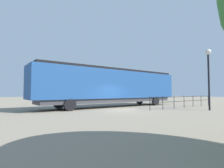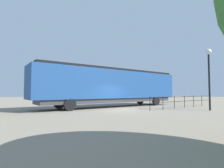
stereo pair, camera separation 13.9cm
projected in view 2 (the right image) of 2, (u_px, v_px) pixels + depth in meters
The scene contains 4 objects.
ground_plane at pixel (123, 110), 16.25m from camera, with size 120.00×120.00×0.00m, color gray.
locomotive at pixel (116, 86), 20.14m from camera, with size 3.07×17.78×4.25m.
lamp_post at pixel (209, 66), 15.90m from camera, with size 0.52×0.52×5.59m.
platform_fence at pixel (184, 100), 18.59m from camera, with size 0.05×10.84×1.27m.
Camera 2 is at (12.64, -10.42, 1.61)m, focal length 28.09 mm.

